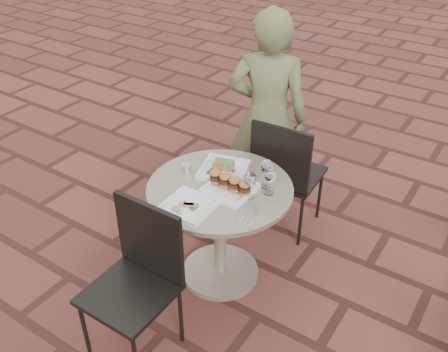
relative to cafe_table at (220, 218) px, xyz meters
The scene contains 13 objects.
ground 0.54m from the cafe_table, 91.65° to the left, with size 60.00×60.00×0.00m, color brown.
cafe_table is the anchor object (origin of this frame).
chair_far 0.67m from the cafe_table, 80.00° to the left, with size 0.47×0.47×0.93m.
chair_near 0.69m from the cafe_table, 95.64° to the right, with size 0.44×0.44×0.93m.
diner 0.90m from the cafe_table, 99.73° to the left, with size 0.59×0.39×1.62m, color #596135.
plate_salmon 0.32m from the cafe_table, 116.13° to the left, with size 0.35×0.35×0.08m.
plate_sliders 0.30m from the cafe_table, ahead, with size 0.29×0.28×0.18m.
plate_tuna 0.39m from the cafe_table, 95.95° to the right, with size 0.28×0.28×0.03m.
wine_glass_right 0.43m from the cafe_table, ahead, with size 0.08×0.08×0.18m.
wine_glass_mid 0.47m from the cafe_table, 34.86° to the left, with size 0.08×0.08×0.19m.
wine_glass_far 0.48m from the cafe_table, 21.29° to the left, with size 0.08×0.08×0.18m.
steel_ramekin 0.39m from the cafe_table, behind, with size 0.06×0.06×0.05m, color silver.
cutlery_set 0.42m from the cafe_table, 25.33° to the right, with size 0.09×0.20×0.00m, color silver, non-canonical shape.
Camera 1 is at (1.41, -2.30, 2.47)m, focal length 40.00 mm.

